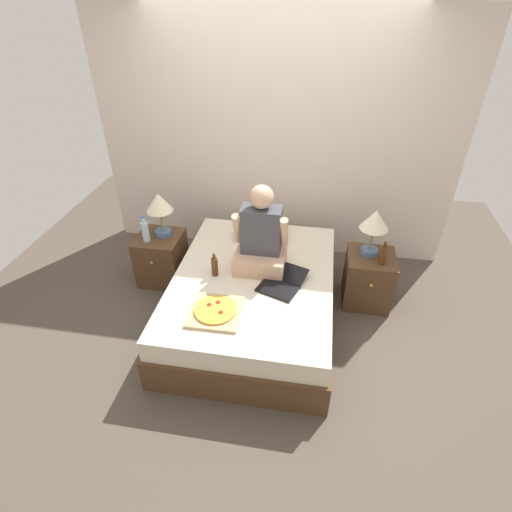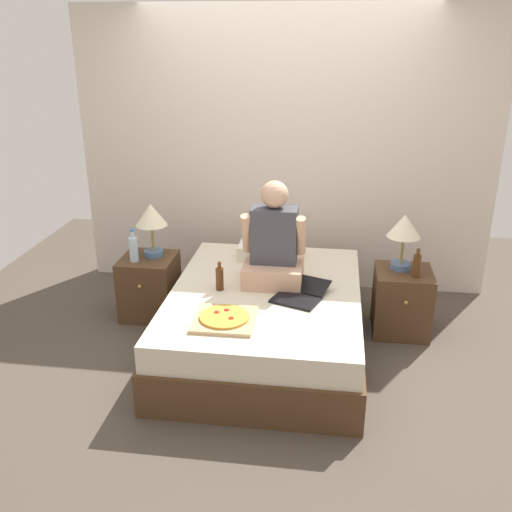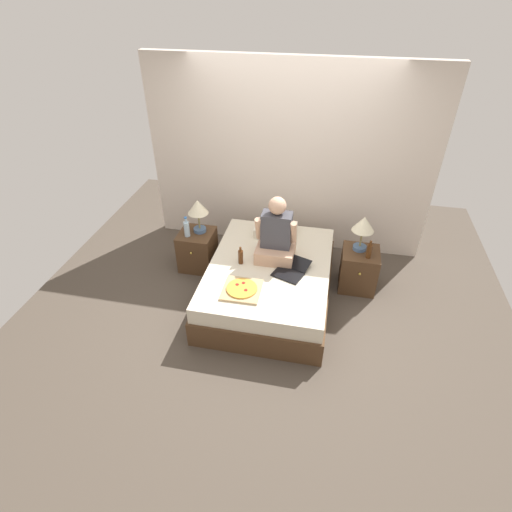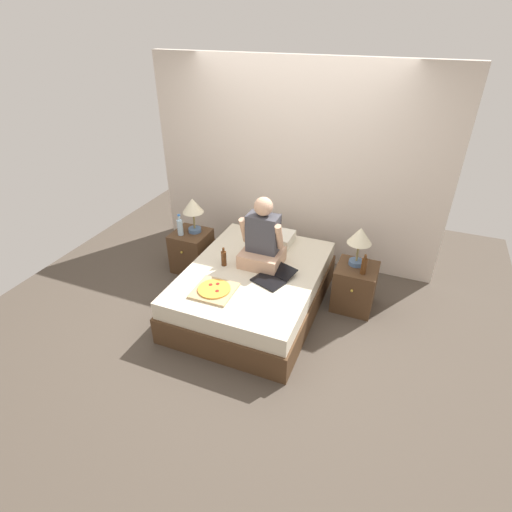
{
  "view_description": "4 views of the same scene",
  "coord_description": "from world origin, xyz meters",
  "px_view_note": "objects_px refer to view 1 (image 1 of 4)",
  "views": [
    {
      "loc": [
        0.48,
        -2.73,
        2.64
      ],
      "look_at": [
        0.04,
        -0.13,
        0.8
      ],
      "focal_mm": 28.0,
      "sensor_mm": 36.0,
      "label": 1
    },
    {
      "loc": [
        0.45,
        -3.78,
        2.29
      ],
      "look_at": [
        -0.07,
        -0.0,
        0.77
      ],
      "focal_mm": 40.0,
      "sensor_mm": 36.0,
      "label": 2
    },
    {
      "loc": [
        0.59,
        -3.65,
        3.28
      ],
      "look_at": [
        -0.11,
        -0.24,
        0.77
      ],
      "focal_mm": 28.0,
      "sensor_mm": 36.0,
      "label": 3
    },
    {
      "loc": [
        1.4,
        -3.33,
        2.89
      ],
      "look_at": [
        0.07,
        -0.1,
        0.74
      ],
      "focal_mm": 28.0,
      "sensor_mm": 36.0,
      "label": 4
    }
  ],
  "objects_px": {
    "beer_bottle_on_bed": "(215,266)",
    "lamp_on_left_nightstand": "(159,205)",
    "beer_bottle": "(383,255)",
    "lamp_on_right_nightstand": "(375,223)",
    "laptop": "(281,283)",
    "water_bottle": "(145,231)",
    "pizza_box": "(215,311)",
    "nightstand_right": "(368,279)",
    "person_seated": "(261,239)",
    "bed": "(254,298)",
    "nightstand_left": "(162,258)"
  },
  "relations": [
    {
      "from": "nightstand_right",
      "to": "lamp_on_right_nightstand",
      "type": "bearing_deg",
      "value": 120.93
    },
    {
      "from": "bed",
      "to": "nightstand_left",
      "type": "height_order",
      "value": "nightstand_left"
    },
    {
      "from": "bed",
      "to": "nightstand_left",
      "type": "relative_size",
      "value": 3.63
    },
    {
      "from": "nightstand_left",
      "to": "person_seated",
      "type": "xyz_separation_m",
      "value": [
        1.08,
        -0.28,
        0.52
      ]
    },
    {
      "from": "water_bottle",
      "to": "nightstand_right",
      "type": "relative_size",
      "value": 0.53
    },
    {
      "from": "bed",
      "to": "beer_bottle_on_bed",
      "type": "relative_size",
      "value": 8.62
    },
    {
      "from": "nightstand_left",
      "to": "water_bottle",
      "type": "relative_size",
      "value": 1.89
    },
    {
      "from": "laptop",
      "to": "beer_bottle_on_bed",
      "type": "xyz_separation_m",
      "value": [
        -0.59,
        0.05,
        0.07
      ]
    },
    {
      "from": "lamp_on_left_nightstand",
      "to": "lamp_on_right_nightstand",
      "type": "bearing_deg",
      "value": 0.0
    },
    {
      "from": "nightstand_left",
      "to": "pizza_box",
      "type": "height_order",
      "value": "pizza_box"
    },
    {
      "from": "person_seated",
      "to": "laptop",
      "type": "xyz_separation_m",
      "value": [
        0.22,
        -0.26,
        -0.27
      ]
    },
    {
      "from": "bed",
      "to": "nightstand_left",
      "type": "xyz_separation_m",
      "value": [
        -1.04,
        0.44,
        0.02
      ]
    },
    {
      "from": "lamp_on_right_nightstand",
      "to": "person_seated",
      "type": "height_order",
      "value": "person_seated"
    },
    {
      "from": "nightstand_left",
      "to": "beer_bottle_on_bed",
      "type": "xyz_separation_m",
      "value": [
        0.71,
        -0.48,
        0.33
      ]
    },
    {
      "from": "person_seated",
      "to": "pizza_box",
      "type": "xyz_separation_m",
      "value": [
        -0.25,
        -0.68,
        -0.27
      ]
    },
    {
      "from": "person_seated",
      "to": "water_bottle",
      "type": "bearing_deg",
      "value": 170.84
    },
    {
      "from": "lamp_on_right_nightstand",
      "to": "nightstand_right",
      "type": "bearing_deg",
      "value": -59.07
    },
    {
      "from": "bed",
      "to": "pizza_box",
      "type": "bearing_deg",
      "value": -112.02
    },
    {
      "from": "bed",
      "to": "nightstand_left",
      "type": "bearing_deg",
      "value": 157.18
    },
    {
      "from": "lamp_on_right_nightstand",
      "to": "pizza_box",
      "type": "distance_m",
      "value": 1.62
    },
    {
      "from": "water_bottle",
      "to": "nightstand_right",
      "type": "distance_m",
      "value": 2.2
    },
    {
      "from": "laptop",
      "to": "water_bottle",
      "type": "bearing_deg",
      "value": 162.18
    },
    {
      "from": "water_bottle",
      "to": "beer_bottle",
      "type": "distance_m",
      "value": 2.24
    },
    {
      "from": "bed",
      "to": "water_bottle",
      "type": "relative_size",
      "value": 6.87
    },
    {
      "from": "pizza_box",
      "to": "person_seated",
      "type": "bearing_deg",
      "value": 69.86
    },
    {
      "from": "water_bottle",
      "to": "person_seated",
      "type": "bearing_deg",
      "value": -9.16
    },
    {
      "from": "lamp_on_left_nightstand",
      "to": "pizza_box",
      "type": "height_order",
      "value": "lamp_on_left_nightstand"
    },
    {
      "from": "nightstand_left",
      "to": "beer_bottle_on_bed",
      "type": "relative_size",
      "value": 2.38
    },
    {
      "from": "lamp_on_left_nightstand",
      "to": "laptop",
      "type": "distance_m",
      "value": 1.43
    },
    {
      "from": "laptop",
      "to": "beer_bottle_on_bed",
      "type": "relative_size",
      "value": 2.26
    },
    {
      "from": "laptop",
      "to": "pizza_box",
      "type": "height_order",
      "value": "laptop"
    },
    {
      "from": "nightstand_left",
      "to": "beer_bottle",
      "type": "bearing_deg",
      "value": -2.65
    },
    {
      "from": "bed",
      "to": "beer_bottle",
      "type": "height_order",
      "value": "beer_bottle"
    },
    {
      "from": "beer_bottle_on_bed",
      "to": "laptop",
      "type": "bearing_deg",
      "value": -5.17
    },
    {
      "from": "person_seated",
      "to": "nightstand_left",
      "type": "bearing_deg",
      "value": 165.63
    },
    {
      "from": "beer_bottle",
      "to": "lamp_on_left_nightstand",
      "type": "bearing_deg",
      "value": 175.95
    },
    {
      "from": "bed",
      "to": "beer_bottle",
      "type": "xyz_separation_m",
      "value": [
        1.11,
        0.34,
        0.37
      ]
    },
    {
      "from": "beer_bottle_on_bed",
      "to": "person_seated",
      "type": "bearing_deg",
      "value": 28.31
    },
    {
      "from": "bed",
      "to": "nightstand_right",
      "type": "relative_size",
      "value": 3.63
    },
    {
      "from": "beer_bottle",
      "to": "laptop",
      "type": "relative_size",
      "value": 0.46
    },
    {
      "from": "pizza_box",
      "to": "nightstand_right",
      "type": "bearing_deg",
      "value": 37.37
    },
    {
      "from": "beer_bottle_on_bed",
      "to": "lamp_on_left_nightstand",
      "type": "bearing_deg",
      "value": 141.61
    },
    {
      "from": "beer_bottle",
      "to": "beer_bottle_on_bed",
      "type": "xyz_separation_m",
      "value": [
        -1.45,
        -0.38,
        -0.03
      ]
    },
    {
      "from": "lamp_on_left_nightstand",
      "to": "water_bottle",
      "type": "distance_m",
      "value": 0.28
    },
    {
      "from": "lamp_on_right_nightstand",
      "to": "beer_bottle",
      "type": "relative_size",
      "value": 1.96
    },
    {
      "from": "lamp_on_right_nightstand",
      "to": "laptop",
      "type": "relative_size",
      "value": 0.9
    },
    {
      "from": "nightstand_right",
      "to": "person_seated",
      "type": "relative_size",
      "value": 0.67
    },
    {
      "from": "pizza_box",
      "to": "bed",
      "type": "bearing_deg",
      "value": 67.98
    },
    {
      "from": "lamp_on_right_nightstand",
      "to": "beer_bottle",
      "type": "xyz_separation_m",
      "value": [
        0.1,
        -0.15,
        -0.23
      ]
    },
    {
      "from": "person_seated",
      "to": "beer_bottle_on_bed",
      "type": "height_order",
      "value": "person_seated"
    }
  ]
}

